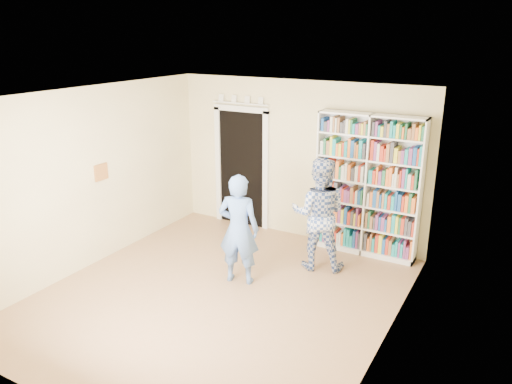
{
  "coord_description": "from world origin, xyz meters",
  "views": [
    {
      "loc": [
        3.41,
        -5.01,
        3.46
      ],
      "look_at": [
        0.08,
        0.9,
        1.25
      ],
      "focal_mm": 35.0,
      "sensor_mm": 36.0,
      "label": 1
    }
  ],
  "objects": [
    {
      "name": "floor",
      "position": [
        0.0,
        0.0,
        0.0
      ],
      "size": [
        5.0,
        5.0,
        0.0
      ],
      "primitive_type": "plane",
      "color": "#9F734C",
      "rests_on": "ground"
    },
    {
      "name": "ceiling",
      "position": [
        0.0,
        0.0,
        2.7
      ],
      "size": [
        5.0,
        5.0,
        0.0
      ],
      "primitive_type": "plane",
      "rotation": [
        3.14,
        0.0,
        0.0
      ],
      "color": "white",
      "rests_on": "wall_back"
    },
    {
      "name": "man_plaid",
      "position": [
        0.82,
        1.49,
        0.86
      ],
      "size": [
        1.0,
        0.88,
        1.72
      ],
      "primitive_type": "imported",
      "rotation": [
        0.0,
        0.0,
        3.45
      ],
      "color": "#2C4689",
      "rests_on": "floor"
    },
    {
      "name": "wall_back",
      "position": [
        0.0,
        2.5,
        1.35
      ],
      "size": [
        4.5,
        0.0,
        4.5
      ],
      "primitive_type": "plane",
      "rotation": [
        1.57,
        0.0,
        0.0
      ],
      "color": "#F7E9AA",
      "rests_on": "floor"
    },
    {
      "name": "doorway",
      "position": [
        -1.1,
        2.48,
        1.18
      ],
      "size": [
        1.1,
        0.08,
        2.43
      ],
      "color": "black",
      "rests_on": "floor"
    },
    {
      "name": "wall_left",
      "position": [
        -2.25,
        0.0,
        1.35
      ],
      "size": [
        0.0,
        5.0,
        5.0
      ],
      "primitive_type": "plane",
      "rotation": [
        1.57,
        0.0,
        1.57
      ],
      "color": "#F7E9AA",
      "rests_on": "floor"
    },
    {
      "name": "wall_art",
      "position": [
        -2.23,
        0.2,
        1.4
      ],
      "size": [
        0.03,
        0.25,
        0.25
      ],
      "primitive_type": "cube",
      "color": "brown",
      "rests_on": "wall_left"
    },
    {
      "name": "man_blue",
      "position": [
        0.02,
        0.51,
        0.8
      ],
      "size": [
        0.66,
        0.52,
        1.6
      ],
      "primitive_type": "imported",
      "rotation": [
        0.0,
        0.0,
        3.39
      ],
      "color": "#5A81C8",
      "rests_on": "floor"
    },
    {
      "name": "paper_sheet",
      "position": [
        0.88,
        1.31,
        1.02
      ],
      "size": [
        0.21,
        0.06,
        0.3
      ],
      "primitive_type": "cube",
      "rotation": [
        0.0,
        0.0,
        0.25
      ],
      "color": "white",
      "rests_on": "man_plaid"
    },
    {
      "name": "bookshelf",
      "position": [
        1.28,
        2.34,
        1.14
      ],
      "size": [
        1.65,
        0.31,
        2.26
      ],
      "rotation": [
        0.0,
        0.0,
        -0.4
      ],
      "color": "white",
      "rests_on": "floor"
    },
    {
      "name": "wall_right",
      "position": [
        2.25,
        0.0,
        1.35
      ],
      "size": [
        0.0,
        5.0,
        5.0
      ],
      "primitive_type": "plane",
      "rotation": [
        1.57,
        0.0,
        -1.57
      ],
      "color": "#F7E9AA",
      "rests_on": "floor"
    }
  ]
}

